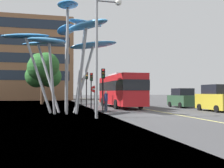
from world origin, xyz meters
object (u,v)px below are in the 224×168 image
traffic_light_kerb_far (91,83)px  traffic_light_opposite (81,86)px  street_lamp (103,41)px  traffic_light_kerb_near (103,81)px  car_parked_near (216,99)px  red_bus (120,89)px  traffic_light_island_mid (87,82)px  pedestrian (106,101)px  car_parked_mid (183,98)px  leaf_sculpture (65,36)px  no_entry_sign (95,94)px

traffic_light_kerb_far → traffic_light_opposite: bearing=92.1°
traffic_light_opposite → street_lamp: 16.43m
traffic_light_kerb_near → car_parked_near: size_ratio=0.87×
red_bus → traffic_light_kerb_near: 7.83m
red_bus → traffic_light_island_mid: (-3.58, 1.06, 0.80)m
pedestrian → car_parked_mid: bearing=22.4°
car_parked_mid → traffic_light_opposite: bearing=147.5°
traffic_light_kerb_far → traffic_light_opposite: size_ratio=1.06×
traffic_light_kerb_far → car_parked_near: bearing=-31.5°
leaf_sculpture → traffic_light_opposite: bearing=76.4°
traffic_light_kerb_near → street_lamp: bearing=-102.1°
car_parked_near → traffic_light_island_mid: bearing=139.4°
traffic_light_opposite → pedestrian: (0.87, -10.46, -1.59)m
traffic_light_kerb_near → traffic_light_island_mid: traffic_light_island_mid is taller
leaf_sculpture → traffic_light_kerb_near: leaf_sculpture is taller
street_lamp → no_entry_sign: 6.93m
no_entry_sign → leaf_sculpture: bearing=-156.5°
traffic_light_opposite → no_entry_sign: traffic_light_opposite is taller
car_parked_mid → traffic_light_island_mid: bearing=164.8°
traffic_light_island_mid → car_parked_mid: bearing=-15.2°
red_bus → street_lamp: (-4.30, -11.36, 2.99)m
leaf_sculpture → car_parked_mid: leaf_sculpture is taller
leaf_sculpture → car_parked_near: bearing=-4.9°
no_entry_sign → pedestrian: bearing=-11.3°
traffic_light_kerb_near → traffic_light_opposite: 11.91m
traffic_light_kerb_far → street_lamp: bearing=-94.9°
car_parked_near → no_entry_sign: size_ratio=1.84×
traffic_light_island_mid → red_bus: bearing=-16.5°
traffic_light_kerb_near → car_parked_near: bearing=-3.7°
no_entry_sign → traffic_light_kerb_near: bearing=-75.7°
pedestrian → leaf_sculpture: bearing=-165.1°
red_bus → traffic_light_opposite: 6.13m
pedestrian → traffic_light_kerb_far: bearing=98.7°
car_parked_mid → pedestrian: (-9.44, -3.90, -0.08)m
traffic_light_kerb_near → no_entry_sign: 2.01m
traffic_light_kerb_far → pedestrian: size_ratio=2.04×
red_bus → traffic_light_island_mid: bearing=163.5°
traffic_light_kerb_near → street_lamp: size_ratio=0.46×
red_bus → pedestrian: size_ratio=6.24×
traffic_light_opposite → traffic_light_kerb_far: bearing=-87.9°
street_lamp → traffic_light_opposite: bearing=87.9°
traffic_light_island_mid → no_entry_sign: bearing=-91.9°
leaf_sculpture → car_parked_near: leaf_sculpture is taller
traffic_light_kerb_near → traffic_light_opposite: traffic_light_kerb_near is taller
no_entry_sign → traffic_light_kerb_far: bearing=85.1°
traffic_light_kerb_near → no_entry_sign: traffic_light_kerb_near is taller
traffic_light_kerb_far → street_lamp: 10.18m
red_bus → traffic_light_kerb_far: (-3.46, -1.50, 0.61)m
traffic_light_opposite → car_parked_near: traffic_light_opposite is taller
leaf_sculpture → street_lamp: 5.39m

